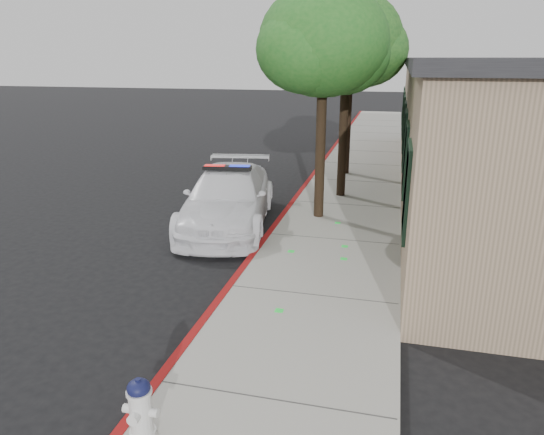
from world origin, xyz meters
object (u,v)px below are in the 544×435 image
at_px(street_tree_near, 324,46).
at_px(fire_hydrant, 140,407).
at_px(police_car, 228,198).
at_px(clapboard_building, 521,128).
at_px(street_tree_far, 352,39).
at_px(street_tree_mid, 348,43).

bearing_deg(street_tree_near, fire_hydrant, -94.53).
bearing_deg(police_car, street_tree_near, 12.62).
relative_size(clapboard_building, street_tree_far, 3.34).
relative_size(clapboard_building, fire_hydrant, 28.18).
bearing_deg(fire_hydrant, police_car, 100.43).
xyz_separation_m(police_car, fire_hydrant, (1.58, -7.74, -0.23)).
distance_m(fire_hydrant, street_tree_mid, 11.80).
relative_size(police_car, street_tree_near, 0.93).
height_order(fire_hydrant, street_tree_far, street_tree_far).
bearing_deg(clapboard_building, police_car, -146.64).
bearing_deg(street_tree_near, street_tree_far, 88.26).
relative_size(police_car, street_tree_mid, 0.91).
height_order(clapboard_building, street_tree_far, street_tree_far).
distance_m(police_car, street_tree_mid, 5.70).
relative_size(fire_hydrant, street_tree_mid, 0.12).
distance_m(police_car, street_tree_far, 7.95).
distance_m(police_car, fire_hydrant, 7.91).
xyz_separation_m(street_tree_near, street_tree_far, (0.17, 5.44, 0.35)).
height_order(police_car, fire_hydrant, police_car).
relative_size(clapboard_building, street_tree_mid, 3.52).
xyz_separation_m(police_car, street_tree_near, (2.26, 0.92, 3.75)).
distance_m(clapboard_building, fire_hydrant, 14.51).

